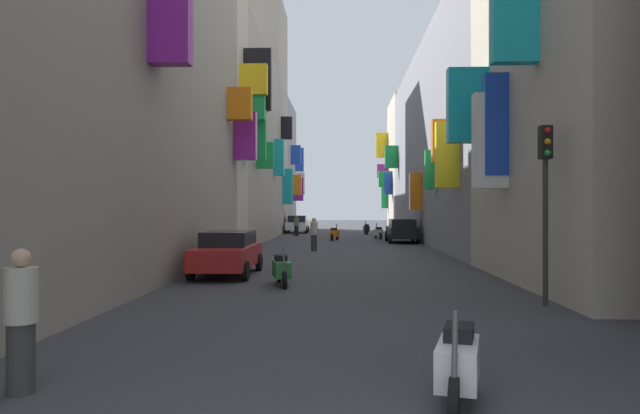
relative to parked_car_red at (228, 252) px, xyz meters
name	(u,v)px	position (x,y,z in m)	size (l,w,h in m)	color
ground_plane	(341,247)	(3.73, 13.86, -0.76)	(140.00, 140.00, 0.00)	#38383D
building_left_mid_a	(186,116)	(-4.19, 10.06, 6.13)	(7.40, 3.16, 13.72)	#BCB29E
building_left_mid_b	(221,142)	(-4.27, 18.78, 5.82)	(7.02, 14.28, 13.17)	#9E9384
building_left_mid_c	(248,119)	(-4.26, 29.86, 9.11)	(6.91, 7.90, 19.75)	#9E9384
building_left_far	(263,167)	(-4.25, 38.84, 5.56)	(7.13, 10.04, 12.65)	gray
building_right_mid_c	(463,145)	(11.72, 19.16, 5.57)	(7.17, 31.12, 12.68)	gray
building_right_far	(420,165)	(11.70, 39.30, 5.79)	(7.34, 9.13, 13.11)	#BCB29E
parked_car_red	(228,252)	(0.00, 0.00, 0.00)	(1.85, 4.30, 1.44)	#B21E1E
parked_car_black	(402,230)	(7.60, 18.02, 0.03)	(1.93, 4.18, 1.50)	black
parked_car_white	(297,224)	(-0.19, 31.56, 0.03)	(1.93, 3.95, 1.53)	white
scooter_green	(282,269)	(2.03, -2.37, -0.30)	(0.68, 1.89, 1.13)	#287F3D
scooter_black	(366,229)	(5.80, 29.03, -0.30)	(0.53, 1.89, 1.13)	black
scooter_orange	(335,233)	(3.25, 20.26, -0.30)	(0.69, 1.75, 1.13)	orange
scooter_white	(458,362)	(5.06, -12.06, -0.30)	(0.69, 1.74, 1.13)	silver
scooter_silver	(378,232)	(6.33, 22.03, -0.30)	(0.64, 1.83, 1.13)	#ADADB2
pedestrian_crossing	(296,226)	(0.19, 25.82, 0.06)	(0.53, 0.53, 1.64)	black
pedestrian_near_left	(21,321)	(-0.08, -11.91, 0.10)	(0.47, 0.47, 1.73)	#343434
pedestrian_near_right	(314,234)	(2.32, 10.57, 0.09)	(0.45, 0.45, 1.71)	#2B2B2B
traffic_light_near_corner	(546,183)	(8.32, -5.59, 2.02)	(0.26, 0.34, 4.06)	#2D2D2D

